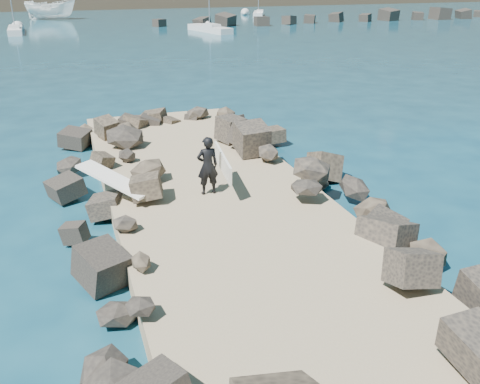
{
  "coord_description": "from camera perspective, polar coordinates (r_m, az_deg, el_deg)",
  "views": [
    {
      "loc": [
        -3.89,
        -12.58,
        6.59
      ],
      "look_at": [
        0.0,
        -1.0,
        1.5
      ],
      "focal_mm": 40.0,
      "sensor_mm": 36.0,
      "label": 1
    }
  ],
  "objects": [
    {
      "name": "sailboat_b",
      "position": [
        67.28,
        -22.86,
        15.61
      ],
      "size": [
        1.65,
        6.69,
        8.07
      ],
      "color": "silver",
      "rests_on": "ground"
    },
    {
      "name": "surfboard_resting",
      "position": [
        15.44,
        -13.29,
        0.92
      ],
      "size": [
        2.0,
        2.23,
        0.08
      ],
      "primitive_type": "cube",
      "rotation": [
        0.0,
        0.0,
        0.7
      ],
      "color": "white",
      "rests_on": "riprap_left"
    },
    {
      "name": "jetty",
      "position": [
        12.91,
        1.42,
        -6.55
      ],
      "size": [
        6.0,
        26.0,
        0.6
      ],
      "primitive_type": "cube",
      "color": "#8C7759",
      "rests_on": "ground"
    },
    {
      "name": "boat_imported",
      "position": [
        85.08,
        -19.56,
        17.9
      ],
      "size": [
        7.69,
        4.56,
        2.79
      ],
      "primitive_type": "imported",
      "rotation": [
        0.0,
        0.0,
        1.3
      ],
      "color": "white",
      "rests_on": "ground"
    },
    {
      "name": "riprap_left",
      "position": [
        12.68,
        -11.86,
        -6.61
      ],
      "size": [
        2.6,
        22.0,
        1.0
      ],
      "primitive_type": "cube",
      "color": "black",
      "rests_on": "ground"
    },
    {
      "name": "sailboat_d",
      "position": [
        86.52,
        1.98,
        18.46
      ],
      "size": [
        3.7,
        6.4,
        7.73
      ],
      "color": "silver",
      "rests_on": "ground"
    },
    {
      "name": "surfer_with_board",
      "position": [
        15.21,
        -3.25,
        2.87
      ],
      "size": [
        0.89,
        2.11,
        1.7
      ],
      "color": "black",
      "rests_on": "jetty"
    },
    {
      "name": "riprap_right",
      "position": [
        14.35,
        11.71,
        -3.0
      ],
      "size": [
        2.6,
        22.0,
        1.0
      ],
      "primitive_type": "cube",
      "color": "black",
      "rests_on": "ground"
    },
    {
      "name": "ground",
      "position": [
        14.72,
        -1.24,
        -3.97
      ],
      "size": [
        800.0,
        800.0,
        0.0
      ],
      "primitive_type": "plane",
      "color": "#0F384C",
      "rests_on": "ground"
    },
    {
      "name": "breakwater_secondary",
      "position": [
        78.2,
        11.88,
        17.77
      ],
      "size": [
        52.0,
        4.0,
        1.2
      ],
      "primitive_type": "cube",
      "color": "black",
      "rests_on": "ground"
    },
    {
      "name": "sailboat_c",
      "position": [
        64.12,
        -3.23,
        16.99
      ],
      "size": [
        3.57,
        7.65,
        8.98
      ],
      "color": "silver",
      "rests_on": "ground"
    }
  ]
}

